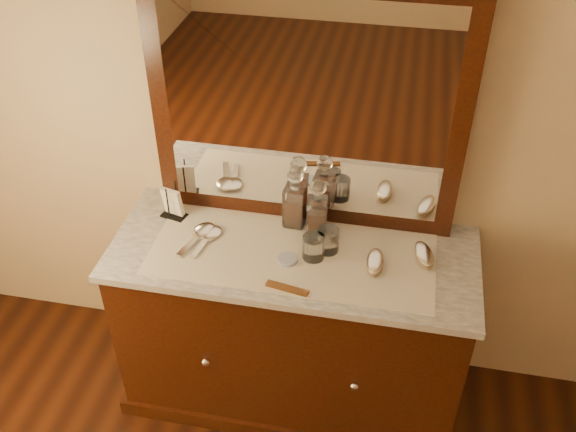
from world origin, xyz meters
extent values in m
plane|color=tan|center=(0.00, 2.25, 1.40)|extent=(4.50, 4.50, 0.00)
cube|color=black|center=(0.00, 1.96, 0.41)|extent=(1.40, 0.55, 0.82)
cube|color=black|center=(0.00, 1.96, 0.04)|extent=(1.46, 0.59, 0.08)
sphere|color=silver|center=(-0.30, 1.67, 0.45)|extent=(0.04, 0.04, 0.04)
sphere|color=silver|center=(0.30, 1.67, 0.45)|extent=(0.04, 0.04, 0.04)
cube|color=white|center=(0.00, 1.96, 0.83)|extent=(1.44, 0.59, 0.03)
cube|color=black|center=(0.00, 2.20, 1.35)|extent=(1.20, 0.08, 1.00)
cube|color=white|center=(0.00, 2.17, 1.35)|extent=(1.06, 0.01, 0.86)
cube|color=silver|center=(0.00, 1.94, 0.85)|extent=(1.10, 0.45, 0.00)
cylinder|color=white|center=(-0.01, 1.89, 0.86)|extent=(0.09, 0.09, 0.01)
cube|color=brown|center=(0.02, 1.74, 0.86)|extent=(0.17, 0.06, 0.01)
cube|color=black|center=(-0.53, 2.08, 0.85)|extent=(0.12, 0.09, 0.01)
cylinder|color=black|center=(-0.54, 2.05, 0.93)|extent=(0.01, 0.01, 0.16)
cylinder|color=black|center=(-0.52, 2.11, 0.93)|extent=(0.01, 0.01, 0.16)
cube|color=white|center=(-0.53, 2.08, 0.92)|extent=(0.09, 0.06, 0.13)
cube|color=#8F3714|center=(-0.03, 2.12, 0.92)|extent=(0.07, 0.07, 0.12)
cube|color=white|center=(-0.03, 2.12, 0.94)|extent=(0.09, 0.09, 0.18)
cylinder|color=white|center=(-0.03, 2.12, 1.04)|extent=(0.04, 0.04, 0.03)
sphere|color=white|center=(-0.03, 2.12, 1.09)|extent=(0.07, 0.07, 0.07)
cube|color=#8F3714|center=(0.07, 2.07, 0.91)|extent=(0.07, 0.07, 0.12)
cube|color=white|center=(0.07, 2.07, 0.94)|extent=(0.09, 0.09, 0.17)
cylinder|color=white|center=(0.07, 2.07, 1.04)|extent=(0.04, 0.04, 0.03)
sphere|color=white|center=(0.07, 2.07, 1.08)|extent=(0.07, 0.07, 0.07)
ellipsoid|color=#957B5B|center=(0.32, 1.92, 0.86)|extent=(0.07, 0.15, 0.02)
ellipsoid|color=silver|center=(0.32, 1.92, 0.88)|extent=(0.07, 0.15, 0.02)
ellipsoid|color=#957B5B|center=(0.50, 2.00, 0.87)|extent=(0.10, 0.16, 0.02)
ellipsoid|color=silver|center=(0.50, 2.00, 0.88)|extent=(0.10, 0.16, 0.02)
ellipsoid|color=silver|center=(-0.37, 1.99, 0.86)|extent=(0.12, 0.13, 0.02)
cube|color=silver|center=(-0.40, 1.90, 0.86)|extent=(0.07, 0.15, 0.01)
ellipsoid|color=silver|center=(-0.34, 1.99, 0.86)|extent=(0.10, 0.12, 0.02)
cube|color=silver|center=(-0.36, 1.89, 0.86)|extent=(0.05, 0.13, 0.01)
cylinder|color=white|center=(0.08, 1.93, 0.90)|extent=(0.09, 0.09, 0.10)
cylinder|color=white|center=(0.13, 1.99, 0.90)|extent=(0.09, 0.09, 0.10)
camera|label=1|loc=(0.35, 0.09, 2.50)|focal=40.07mm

